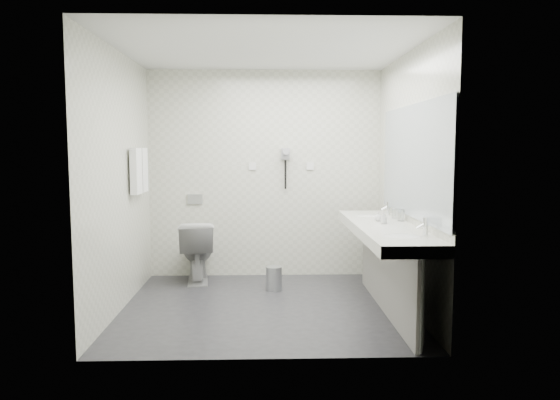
{
  "coord_description": "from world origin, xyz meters",
  "views": [
    {
      "loc": [
        -0.01,
        -5.08,
        1.57
      ],
      "look_at": [
        0.15,
        0.15,
        1.05
      ],
      "focal_mm": 33.63,
      "sensor_mm": 36.0,
      "label": 1
    }
  ],
  "objects": [
    {
      "name": "switch_plate_a",
      "position": [
        -0.15,
        1.29,
        1.35
      ],
      "size": [
        0.09,
        0.02,
        0.09
      ],
      "primitive_type": "cube",
      "color": "white",
      "rests_on": "wall_back"
    },
    {
      "name": "soap_bottle_b",
      "position": [
        1.12,
        0.03,
        0.9
      ],
      "size": [
        0.1,
        0.1,
        0.09
      ],
      "primitive_type": "imported",
      "rotation": [
        0.0,
        0.0,
        -0.65
      ],
      "color": "silver",
      "rests_on": "vanity_counter"
    },
    {
      "name": "faucet_near",
      "position": [
        1.32,
        -0.85,
        0.92
      ],
      "size": [
        0.04,
        0.04,
        0.15
      ],
      "primitive_type": "cylinder",
      "color": "silver",
      "rests_on": "vanity_counter"
    },
    {
      "name": "glass_right",
      "position": [
        1.32,
        0.19,
        0.9
      ],
      "size": [
        0.06,
        0.06,
        0.1
      ],
      "primitive_type": "cylinder",
      "rotation": [
        0.0,
        0.0,
        -0.03
      ],
      "color": "silver",
      "rests_on": "vanity_counter"
    },
    {
      "name": "towel_rail",
      "position": [
        -1.35,
        0.55,
        1.55
      ],
      "size": [
        0.02,
        0.62,
        0.02
      ],
      "primitive_type": "cylinder",
      "rotation": [
        1.57,
        0.0,
        0.0
      ],
      "color": "silver",
      "rests_on": "wall_left"
    },
    {
      "name": "wall_front",
      "position": [
        0.0,
        -1.3,
        1.25
      ],
      "size": [
        2.8,
        0.0,
        2.8
      ],
      "primitive_type": "plane",
      "rotation": [
        -1.57,
        0.0,
        0.0
      ],
      "color": "beige",
      "rests_on": "floor"
    },
    {
      "name": "vanity_panel",
      "position": [
        1.15,
        -0.2,
        0.38
      ],
      "size": [
        0.03,
        2.15,
        0.75
      ],
      "primitive_type": "cube",
      "color": "gray",
      "rests_on": "floor"
    },
    {
      "name": "basin_far",
      "position": [
        1.12,
        0.45,
        0.83
      ],
      "size": [
        0.4,
        0.31,
        0.05
      ],
      "primitive_type": "ellipsoid",
      "color": "white",
      "rests_on": "vanity_counter"
    },
    {
      "name": "vanity_post_far",
      "position": [
        1.18,
        0.84,
        0.38
      ],
      "size": [
        0.06,
        0.06,
        0.75
      ],
      "primitive_type": "cylinder",
      "color": "silver",
      "rests_on": "floor"
    },
    {
      "name": "wall_right",
      "position": [
        1.4,
        0.0,
        1.25
      ],
      "size": [
        0.0,
        2.6,
        2.6
      ],
      "primitive_type": "plane",
      "rotation": [
        1.57,
        0.0,
        -1.57
      ],
      "color": "beige",
      "rests_on": "floor"
    },
    {
      "name": "vanity_counter",
      "position": [
        1.12,
        -0.2,
        0.8
      ],
      "size": [
        0.55,
        2.2,
        0.1
      ],
      "primitive_type": "cube",
      "color": "silver",
      "rests_on": "floor"
    },
    {
      "name": "dryer_cradle",
      "position": [
        0.25,
        1.27,
        1.5
      ],
      "size": [
        0.1,
        0.04,
        0.14
      ],
      "primitive_type": "cube",
      "color": "#9C9CA2",
      "rests_on": "wall_back"
    },
    {
      "name": "soap_bottle_c",
      "position": [
        1.12,
        -0.18,
        0.91
      ],
      "size": [
        0.05,
        0.05,
        0.11
      ],
      "primitive_type": "imported",
      "rotation": [
        0.0,
        0.0,
        0.21
      ],
      "color": "silver",
      "rests_on": "vanity_counter"
    },
    {
      "name": "dryer_barrel",
      "position": [
        0.25,
        1.2,
        1.53
      ],
      "size": [
        0.08,
        0.14,
        0.08
      ],
      "primitive_type": "cylinder",
      "rotation": [
        1.57,
        0.0,
        0.0
      ],
      "color": "#9C9CA2",
      "rests_on": "dryer_cradle"
    },
    {
      "name": "pedal_bin",
      "position": [
        0.1,
        0.6,
        0.12
      ],
      "size": [
        0.24,
        0.24,
        0.25
      ],
      "primitive_type": "cylinder",
      "rotation": [
        0.0,
        0.0,
        0.43
      ],
      "color": "#B2B5BA",
      "rests_on": "floor"
    },
    {
      "name": "toilet",
      "position": [
        -0.81,
        1.04,
        0.36
      ],
      "size": [
        0.48,
        0.75,
        0.72
      ],
      "primitive_type": "imported",
      "rotation": [
        0.0,
        0.0,
        3.25
      ],
      "color": "white",
      "rests_on": "floor"
    },
    {
      "name": "dryer_cord",
      "position": [
        0.25,
        1.26,
        1.25
      ],
      "size": [
        0.02,
        0.02,
        0.35
      ],
      "primitive_type": "cylinder",
      "color": "black",
      "rests_on": "dryer_cradle"
    },
    {
      "name": "switch_plate_b",
      "position": [
        0.55,
        1.29,
        1.35
      ],
      "size": [
        0.09,
        0.02,
        0.09
      ],
      "primitive_type": "cube",
      "color": "white",
      "rests_on": "wall_back"
    },
    {
      "name": "glass_left",
      "position": [
        1.35,
        0.03,
        0.91
      ],
      "size": [
        0.07,
        0.07,
        0.12
      ],
      "primitive_type": "cylinder",
      "rotation": [
        0.0,
        0.0,
        0.17
      ],
      "color": "silver",
      "rests_on": "vanity_counter"
    },
    {
      "name": "wall_back",
      "position": [
        0.0,
        1.3,
        1.25
      ],
      "size": [
        2.8,
        0.0,
        2.8
      ],
      "primitive_type": "plane",
      "rotation": [
        1.57,
        0.0,
        0.0
      ],
      "color": "beige",
      "rests_on": "floor"
    },
    {
      "name": "flush_plate",
      "position": [
        -0.85,
        1.29,
        0.95
      ],
      "size": [
        0.18,
        0.02,
        0.12
      ],
      "primitive_type": "cube",
      "color": "#B2B5BA",
      "rests_on": "wall_back"
    },
    {
      "name": "wall_left",
      "position": [
        -1.4,
        0.0,
        1.25
      ],
      "size": [
        0.0,
        2.6,
        2.6
      ],
      "primitive_type": "plane",
      "rotation": [
        1.57,
        0.0,
        1.57
      ],
      "color": "beige",
      "rests_on": "floor"
    },
    {
      "name": "bin_lid",
      "position": [
        0.1,
        0.6,
        0.26
      ],
      "size": [
        0.18,
        0.18,
        0.02
      ],
      "primitive_type": "cylinder",
      "color": "#B2B5BA",
      "rests_on": "pedal_bin"
    },
    {
      "name": "soap_bottle_a",
      "position": [
        1.14,
        -0.15,
        0.9
      ],
      "size": [
        0.05,
        0.05,
        0.1
      ],
      "primitive_type": "imported",
      "rotation": [
        0.0,
        0.0,
        0.07
      ],
      "color": "silver",
      "rests_on": "vanity_counter"
    },
    {
      "name": "basin_near",
      "position": [
        1.12,
        -0.85,
        0.83
      ],
      "size": [
        0.4,
        0.31,
        0.05
      ],
      "primitive_type": "ellipsoid",
      "color": "white",
      "rests_on": "vanity_counter"
    },
    {
      "name": "vanity_post_near",
      "position": [
        1.18,
        -1.24,
        0.38
      ],
      "size": [
        0.06,
        0.06,
        0.75
      ],
      "primitive_type": "cylinder",
      "color": "silver",
      "rests_on": "floor"
    },
    {
      "name": "ceiling",
      "position": [
        0.0,
        0.0,
        2.5
      ],
      "size": [
        2.8,
        2.8,
        0.0
      ],
      "primitive_type": "plane",
      "rotation": [
        3.14,
        0.0,
        0.0
      ],
      "color": "silver",
      "rests_on": "wall_back"
    },
    {
      "name": "towel_far",
      "position": [
        -1.34,
        0.69,
        1.33
      ],
      "size": [
        0.07,
        0.24,
        0.48
      ],
      "primitive_type": "cube",
      "color": "white",
      "rests_on": "towel_rail"
    },
    {
      "name": "floor",
      "position": [
        0.0,
        0.0,
        0.0
      ],
      "size": [
        2.8,
        2.8,
        0.0
      ],
      "primitive_type": "plane",
      "color": "#27272B",
      "rests_on": "ground"
    },
    {
      "name": "mirror",
      "position": [
        1.39,
        -0.2,
        1.45
      ],
      "size": [
        0.02,
        2.2,
        1.05
      ],
      "primitive_type": "cube",
      "color": "#B2BCC6",
      "rests_on": "wall_right"
    },
    {
      "name": "towel_near",
      "position": [
        -1.34,
        0.41,
        1.33
      ],
      "size": [
        0.07,
        0.24,
        0.48
      ],
      "primitive_type": "cube",
      "color": "white",
      "rests_on": "towel_rail"
    },
    {
      "name": "faucet_far",
      "position": [
        1.32,
        0.45,
        0.92
      ],
      "size": [
        0.04,
        0.04,
        0.15
      ],
      "primitive_type": "cylinder",
      "color": "silver",
      "rests_on": "vanity_counter"
    }
  ]
}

